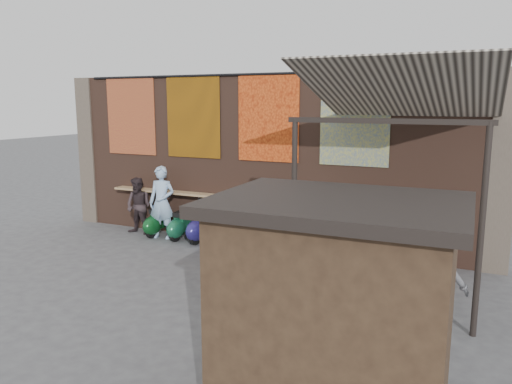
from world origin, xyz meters
TOP-DOWN VIEW (x-y plane):
  - ground at (0.00, 0.00)m, footprint 70.00×70.00m
  - brick_wall at (0.00, 2.70)m, footprint 10.00×0.40m
  - pier_left at (-5.20, 2.70)m, footprint 0.50×0.50m
  - pier_right at (5.20, 2.70)m, footprint 0.50×0.50m
  - eating_counter at (0.00, 2.33)m, footprint 8.00×0.32m
  - shelf_box at (1.58, 2.30)m, footprint 0.56×0.33m
  - tapestry_redgold at (-3.60, 2.48)m, footprint 1.50×0.02m
  - tapestry_sun at (-1.70, 2.48)m, footprint 1.50×0.02m
  - tapestry_orange at (0.30, 2.48)m, footprint 1.50×0.02m
  - tapestry_multi at (2.30, 2.48)m, footprint 1.50×0.02m
  - hang_rail at (0.00, 2.47)m, footprint 9.50×0.06m
  - scooter_stool_0 at (-2.57, 2.03)m, footprint 0.33×0.74m
  - scooter_stool_1 at (-1.85, 2.01)m, footprint 0.33×0.73m
  - scooter_stool_2 at (-1.26, 2.00)m, footprint 0.36×0.80m
  - scooter_stool_3 at (-0.64, 2.02)m, footprint 0.32×0.72m
  - scooter_stool_4 at (0.01, 2.04)m, footprint 0.37×0.82m
  - scooter_stool_5 at (0.67, 2.02)m, footprint 0.36×0.81m
  - scooter_stool_6 at (1.26, 1.96)m, footprint 0.33×0.74m
  - scooter_stool_7 at (1.88, 1.96)m, footprint 0.39×0.86m
  - scooter_stool_8 at (2.51, 2.04)m, footprint 0.38×0.85m
  - scooter_stool_9 at (3.14, 1.96)m, footprint 0.37×0.82m
  - scooter_stool_10 at (3.82, 1.97)m, footprint 0.33×0.74m
  - diner_left at (-2.32, 1.93)m, footprint 0.72×0.54m
  - diner_right at (-3.09, 2.00)m, footprint 0.73×0.57m
  - shopper_navy at (3.05, 0.34)m, footprint 1.10×0.50m
  - shopper_grey at (4.26, -0.52)m, footprint 1.12×0.69m
  - shopper_tan at (3.23, 0.56)m, footprint 0.84×0.93m
  - market_stall at (3.63, -3.49)m, footprint 2.17×1.64m
  - stall_roof at (3.63, -3.49)m, footprint 2.43×1.89m
  - stall_sign at (3.61, -2.66)m, footprint 1.20×0.06m
  - stall_shelf at (3.61, -2.66)m, footprint 1.78×0.13m
  - awning_canvas at (3.50, 0.90)m, footprint 3.20×3.28m
  - awning_ledger at (3.50, 2.49)m, footprint 3.30×0.08m
  - awning_header at (3.50, -0.60)m, footprint 3.00×0.08m
  - awning_post_left at (2.10, -0.60)m, footprint 0.09×0.09m
  - awning_post_right at (4.90, -0.60)m, footprint 0.09×0.09m

SIDE VIEW (x-z plane):
  - ground at x=0.00m, z-range 0.00..0.00m
  - scooter_stool_3 at x=-0.64m, z-range 0.00..0.68m
  - scooter_stool_1 at x=-1.85m, z-range 0.00..0.69m
  - scooter_stool_0 at x=-2.57m, z-range 0.00..0.70m
  - scooter_stool_10 at x=3.82m, z-range 0.00..0.70m
  - scooter_stool_6 at x=1.26m, z-range 0.00..0.71m
  - scooter_stool_2 at x=-1.26m, z-range 0.00..0.76m
  - scooter_stool_5 at x=0.67m, z-range 0.00..0.77m
  - scooter_stool_4 at x=0.01m, z-range 0.00..0.77m
  - scooter_stool_9 at x=3.14m, z-range 0.00..0.78m
  - scooter_stool_8 at x=2.51m, z-range 0.00..0.80m
  - scooter_stool_7 at x=1.88m, z-range 0.00..0.82m
  - diner_right at x=-3.09m, z-range 0.00..1.46m
  - shopper_tan at x=3.23m, z-range 0.00..1.59m
  - shopper_grey at x=4.26m, z-range 0.00..1.69m
  - stall_shelf at x=3.61m, z-range 0.82..0.88m
  - diner_left at x=-2.32m, z-range 0.00..1.81m
  - shopper_navy at x=3.05m, z-range 0.00..1.85m
  - eating_counter at x=0.00m, z-range 1.08..1.12m
  - market_stall at x=3.63m, z-range 0.00..2.32m
  - shelf_box at x=1.58m, z-range 1.12..1.37m
  - awning_post_left at x=2.10m, z-range 0.00..3.10m
  - awning_post_right at x=4.90m, z-range 0.00..3.10m
  - stall_sign at x=3.61m, z-range 1.44..1.94m
  - brick_wall at x=0.00m, z-range 0.00..4.00m
  - pier_left at x=-5.20m, z-range 0.00..4.00m
  - pier_right at x=5.20m, z-range 0.00..4.00m
  - stall_roof at x=3.63m, z-range 2.32..2.44m
  - tapestry_redgold at x=-3.60m, z-range 2.00..4.00m
  - tapestry_sun at x=-1.70m, z-range 2.00..4.00m
  - tapestry_orange at x=0.30m, z-range 2.00..4.00m
  - tapestry_multi at x=2.30m, z-range 2.00..4.00m
  - awning_header at x=3.50m, z-range 3.04..3.12m
  - awning_canvas at x=3.50m, z-range 3.07..4.03m
  - awning_ledger at x=3.50m, z-range 3.89..4.01m
  - hang_rail at x=0.00m, z-range 3.95..4.01m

